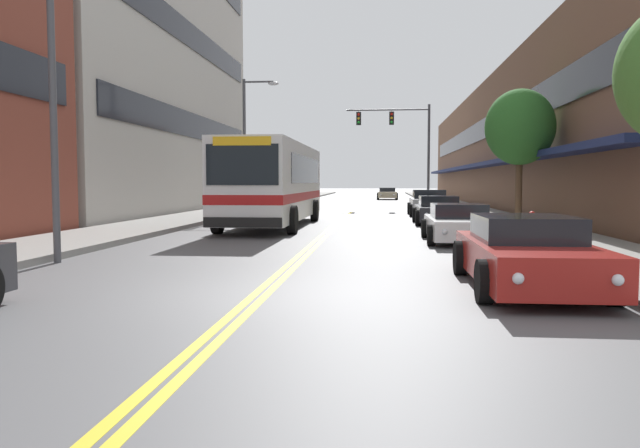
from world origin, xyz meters
TOP-DOWN VIEW (x-y plane):
  - ground_plane at (0.00, 37.00)m, footprint 240.00×240.00m
  - sidewalk_left at (-7.11, 37.00)m, footprint 3.21×106.00m
  - sidewalk_right at (7.11, 37.00)m, footprint 3.21×106.00m
  - centre_line at (0.00, 37.00)m, footprint 0.34×106.00m
  - storefront_row_right at (12.94, 37.00)m, footprint 9.10×68.00m
  - city_bus at (-2.45, 15.48)m, footprint 2.93×11.61m
  - car_black_parked_left_mid at (-4.37, 33.36)m, footprint 2.04×4.15m
  - car_red_parked_right_foreground at (4.40, 1.15)m, footprint 2.09×4.79m
  - car_silver_parked_right_mid at (4.45, 24.27)m, footprint 2.19×4.42m
  - car_white_parked_right_far at (4.25, 9.40)m, footprint 2.06×4.39m
  - car_charcoal_parked_right_end at (4.35, 17.43)m, footprint 2.09×4.17m
  - car_beige_moving_lead at (2.45, 54.59)m, footprint 2.12×4.70m
  - traffic_signal_mast at (3.29, 35.35)m, footprint 5.95×0.38m
  - street_lamp_left_near at (-4.95, 3.52)m, footprint 2.45×0.28m
  - street_lamp_left_far at (-5.04, 22.70)m, footprint 1.92×0.28m
  - street_tree_right_mid at (7.37, 15.89)m, footprint 2.73×2.73m
  - fire_hydrant at (5.95, 7.49)m, footprint 0.29×0.21m

SIDE VIEW (x-z plane):
  - ground_plane at x=0.00m, z-range 0.00..0.00m
  - centre_line at x=0.00m, z-range 0.00..0.01m
  - sidewalk_left at x=-7.11m, z-range 0.00..0.17m
  - sidewalk_right at x=7.11m, z-range 0.00..0.17m
  - car_white_parked_right_far at x=4.25m, z-range -0.03..1.11m
  - car_black_parked_left_mid at x=-4.37m, z-range -0.03..1.11m
  - car_charcoal_parked_right_end at x=4.35m, z-range -0.03..1.18m
  - car_beige_moving_lead at x=2.45m, z-range -0.02..1.18m
  - car_red_parked_right_foreground at x=4.40m, z-range -0.03..1.20m
  - fire_hydrant at x=5.95m, z-range 0.17..1.02m
  - car_silver_parked_right_mid at x=4.45m, z-range -0.04..1.34m
  - city_bus at x=-2.45m, z-range 0.21..3.51m
  - street_tree_right_mid at x=7.37m, z-range 1.30..6.62m
  - street_lamp_left_far at x=-5.04m, z-range 0.69..7.85m
  - storefront_row_right at x=12.94m, z-range 0.00..8.84m
  - street_lamp_left_near at x=-4.95m, z-range 0.76..8.38m
  - traffic_signal_mast at x=3.29m, z-range 1.52..8.80m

